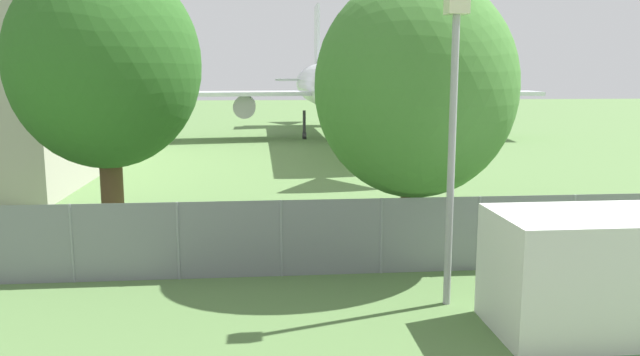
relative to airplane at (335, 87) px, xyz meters
name	(u,v)px	position (x,y,z in m)	size (l,w,h in m)	color
perimeter_fence	(281,238)	(-5.18, -32.45, -3.11)	(56.07, 0.07, 1.96)	gray
airplane	(335,87)	(0.00, 0.00, 0.00)	(32.85, 40.28, 11.68)	silver
portable_cabin	(611,272)	(1.20, -36.40, -2.90)	(4.66, 2.38, 2.38)	silver
tree_near_hangar	(415,88)	(-1.56, -31.25, 0.60)	(5.36, 5.36, 7.66)	brown
tree_left_of_cabin	(105,65)	(-9.98, -29.39, 1.21)	(5.34, 5.34, 8.26)	brown
light_mast	(453,118)	(-1.59, -34.71, 0.05)	(0.44, 0.44, 6.63)	#99999E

